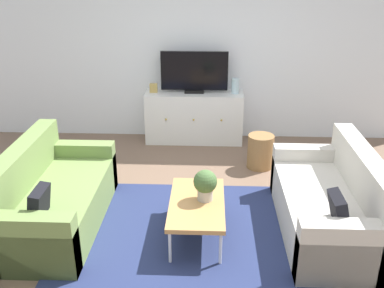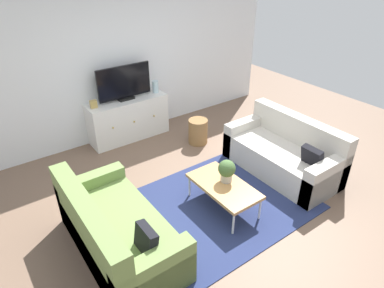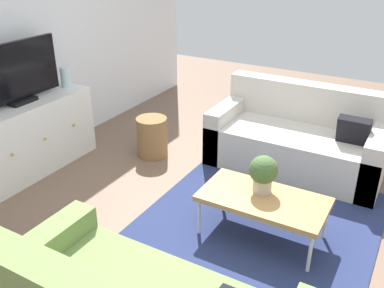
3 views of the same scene
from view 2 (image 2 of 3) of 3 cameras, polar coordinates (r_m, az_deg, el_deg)
name	(u,v)px [view 2 (image 2 of 3)]	position (r m, az deg, el deg)	size (l,w,h in m)	color
ground_plane	(208,200)	(4.77, 2.70, -9.45)	(10.00, 10.00, 0.00)	brown
wall_back	(118,61)	(6.11, -12.36, 13.48)	(6.40, 0.12, 2.70)	white
area_rug	(215,206)	(4.68, 3.86, -10.34)	(2.50, 1.90, 0.01)	navy
couch_left_side	(113,234)	(3.99, -13.17, -14.57)	(0.86, 1.75, 0.85)	olive
couch_right_side	(285,154)	(5.41, 15.51, -1.64)	(0.86, 1.75, 0.85)	beige
coffee_table	(224,186)	(4.46, 5.38, -7.15)	(0.53, 0.99, 0.38)	#B7844C
potted_plant	(227,170)	(4.41, 5.89, -4.40)	(0.23, 0.23, 0.31)	#B7B2A8
tv_console	(129,119)	(6.20, -10.69, 4.20)	(1.43, 0.47, 0.75)	white
flat_screen_tv	(124,83)	(5.96, -11.39, 10.08)	(0.96, 0.16, 0.60)	black
glass_vase	(155,87)	(6.26, -6.20, 9.63)	(0.11, 0.11, 0.22)	silver
mantel_clock	(93,104)	(5.83, -16.33, 6.48)	(0.11, 0.07, 0.13)	tan
wicker_basket	(198,131)	(5.99, 1.02, 2.15)	(0.34, 0.34, 0.45)	olive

